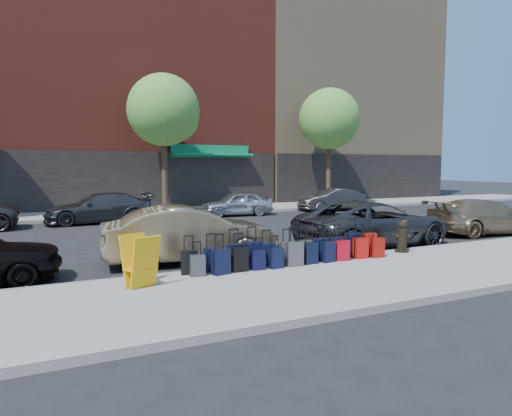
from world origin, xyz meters
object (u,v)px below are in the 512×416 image
car_near_3 (485,217)px  fire_hydrant (402,238)px  bollard (404,235)px  tree_right (331,121)px  car_near_2 (373,224)px  car_far_1 (99,208)px  suitcase_front_5 (288,253)px  car_near_1 (190,234)px  car_far_3 (332,200)px  tree_center (166,112)px  car_far_2 (237,204)px  display_rack (140,261)px

car_near_3 → fire_hydrant: bearing=114.8°
bollard → car_near_3: size_ratio=0.19×
tree_right → car_near_2: (-7.01, -12.58, -4.69)m
car_near_3 → car_far_1: (-12.82, 9.80, 0.01)m
suitcase_front_5 → car_near_1: size_ratio=0.19×
car_far_1 → car_far_3: (12.79, 0.13, -0.04)m
tree_center → bollard: 15.35m
tree_center → car_far_3: size_ratio=1.87×
tree_center → car_near_2: tree_center is taller
tree_center → fire_hydrant: size_ratio=8.25×
tree_right → car_near_1: size_ratio=1.58×
bollard → car_far_2: 11.78m
tree_center → display_rack: tree_center is taller
car_far_2 → car_near_2: bearing=6.4°
car_near_2 → display_rack: bearing=104.5°
suitcase_front_5 → fire_hydrant: same height
tree_right → car_far_3: (-1.50, -2.40, -4.77)m
car_far_1 → car_near_1: bearing=5.3°
car_far_3 → car_near_2: bearing=-25.3°
bollard → car_far_1: bearing=121.1°
tree_center → bollard: tree_center is taller
tree_center → fire_hydrant: bearing=-78.0°
car_far_1 → car_far_3: 12.79m
car_near_1 → car_far_2: (5.60, 10.01, -0.13)m
tree_right → display_rack: size_ratio=6.89×
tree_right → car_far_1: (-14.29, -2.53, -4.73)m
car_near_1 → car_near_3: size_ratio=1.00×
bollard → car_near_3: car_near_3 is taller
fire_hydrant → bollard: size_ratio=1.01×
tree_center → car_far_2: tree_center is taller
display_rack → car_far_2: bearing=38.4°
car_far_1 → car_far_2: size_ratio=1.27×
tree_right → display_rack: 21.65m
display_rack → bollard: bearing=-15.4°
car_near_2 → fire_hydrant: bearing=163.9°
bollard → car_near_3: (5.78, 1.88, 0.07)m
bollard → car_far_2: bearing=91.2°
bollard → car_near_1: size_ratio=0.19×
display_rack → car_near_2: size_ratio=0.20×
car_far_2 → car_far_3: bearing=93.9°
suitcase_front_5 → fire_hydrant: 3.72m
tree_center → bollard: bearing=-77.1°
display_rack → car_far_3: (13.42, 12.55, -0.03)m
car_near_1 → car_far_2: size_ratio=1.24×
car_near_3 → car_far_1: size_ratio=0.98×
tree_right → suitcase_front_5: bearing=-127.9°
car_near_1 → car_far_3: 15.33m
car_near_3 → tree_right: bearing=-0.7°
suitcase_front_5 → car_far_2: (3.66, 11.89, 0.21)m
tree_right → car_near_2: bearing=-119.1°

